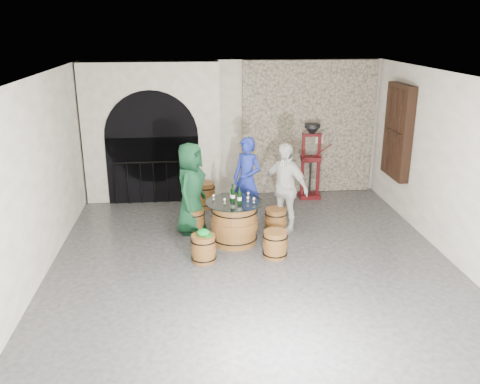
{
  "coord_description": "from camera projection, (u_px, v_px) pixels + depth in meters",
  "views": [
    {
      "loc": [
        -0.99,
        -7.89,
        4.01
      ],
      "look_at": [
        -0.14,
        0.9,
        1.05
      ],
      "focal_mm": 38.0,
      "sensor_mm": 36.0,
      "label": 1
    }
  ],
  "objects": [
    {
      "name": "ground",
      "position": [
        253.0,
        265.0,
        8.81
      ],
      "size": [
        8.0,
        8.0,
        0.0
      ],
      "primitive_type": "plane",
      "color": "#2D2D30",
      "rests_on": "ground"
    },
    {
      "name": "ceiling",
      "position": [
        255.0,
        78.0,
        7.8
      ],
      "size": [
        8.0,
        8.0,
        0.0
      ],
      "primitive_type": "plane",
      "rotation": [
        3.14,
        0.0,
        0.0
      ],
      "color": "beige",
      "rests_on": "wall_back"
    },
    {
      "name": "wall_front",
      "position": [
        308.0,
        306.0,
        4.53
      ],
      "size": [
        8.0,
        0.0,
        8.0
      ],
      "primitive_type": "plane",
      "rotation": [
        -1.57,
        0.0,
        0.0
      ],
      "color": "silver",
      "rests_on": "ground"
    },
    {
      "name": "side_barrel",
      "position": [
        206.0,
        195.0,
        11.51
      ],
      "size": [
        0.44,
        0.44,
        0.58
      ],
      "rotation": [
        0.0,
        0.0,
        0.0
      ],
      "color": "brown",
      "rests_on": "ground"
    },
    {
      "name": "stone_facing_panel",
      "position": [
        308.0,
        128.0,
        12.19
      ],
      "size": [
        3.2,
        0.12,
        3.18
      ],
      "primitive_type": "cube",
      "color": "tan",
      "rests_on": "ground"
    },
    {
      "name": "arched_opening",
      "position": [
        152.0,
        133.0,
        11.67
      ],
      "size": [
        3.1,
        0.6,
        3.19
      ],
      "color": "silver",
      "rests_on": "ground"
    },
    {
      "name": "wall_right",
      "position": [
        458.0,
        172.0,
        8.62
      ],
      "size": [
        0.0,
        8.0,
        8.0
      ],
      "primitive_type": "plane",
      "rotation": [
        1.57,
        0.0,
        -1.57
      ],
      "color": "silver",
      "rests_on": "ground"
    },
    {
      "name": "tasting_glass_e",
      "position": [
        254.0,
        200.0,
        9.42
      ],
      "size": [
        0.05,
        0.05,
        0.1
      ],
      "primitive_type": null,
      "color": "#AC7221",
      "rests_on": "barrel_table"
    },
    {
      "name": "green_cap",
      "position": [
        203.0,
        233.0,
        8.8
      ],
      "size": [
        0.26,
        0.22,
        0.12
      ],
      "color": "#0C8627",
      "rests_on": "barrel_stool_near_left"
    },
    {
      "name": "tasting_glass_b",
      "position": [
        248.0,
        199.0,
        9.46
      ],
      "size": [
        0.05,
        0.05,
        0.1
      ],
      "primitive_type": null,
      "color": "#AC7221",
      "rests_on": "barrel_table"
    },
    {
      "name": "tasting_glass_d",
      "position": [
        248.0,
        195.0,
        9.72
      ],
      "size": [
        0.05,
        0.05,
        0.1
      ],
      "primitive_type": null,
      "color": "#AC7221",
      "rests_on": "barrel_table"
    },
    {
      "name": "tasting_glass_c",
      "position": [
        231.0,
        194.0,
        9.74
      ],
      "size": [
        0.05,
        0.05,
        0.1
      ],
      "primitive_type": null,
      "color": "#AC7221",
      "rests_on": "barrel_table"
    },
    {
      "name": "shuttered_window",
      "position": [
        398.0,
        131.0,
        10.81
      ],
      "size": [
        0.23,
        1.1,
        2.0
      ],
      "color": "black",
      "rests_on": "wall_right"
    },
    {
      "name": "tasting_glass_f",
      "position": [
        214.0,
        197.0,
        9.59
      ],
      "size": [
        0.05,
        0.05,
        0.1
      ],
      "primitive_type": null,
      "color": "#AC7221",
      "rests_on": "barrel_table"
    },
    {
      "name": "wall_back",
      "position": [
        234.0,
        129.0,
        12.08
      ],
      "size": [
        8.0,
        0.0,
        8.0
      ],
      "primitive_type": "plane",
      "rotation": [
        1.57,
        0.0,
        0.0
      ],
      "color": "silver",
      "rests_on": "ground"
    },
    {
      "name": "person_white",
      "position": [
        284.0,
        188.0,
        10.02
      ],
      "size": [
        1.07,
        1.06,
        1.81
      ],
      "primitive_type": "imported",
      "rotation": [
        0.0,
        0.0,
        -0.77
      ],
      "color": "silver",
      "rests_on": "ground"
    },
    {
      "name": "wine_bottle_right",
      "position": [
        232.0,
        194.0,
        9.49
      ],
      "size": [
        0.08,
        0.08,
        0.32
      ],
      "color": "black",
      "rests_on": "barrel_table"
    },
    {
      "name": "wine_bottle_left",
      "position": [
        233.0,
        195.0,
        9.45
      ],
      "size": [
        0.08,
        0.08,
        0.32
      ],
      "color": "black",
      "rests_on": "barrel_table"
    },
    {
      "name": "barrel_stool_left",
      "position": [
        194.0,
        221.0,
        10.14
      ],
      "size": [
        0.45,
        0.45,
        0.5
      ],
      "color": "brown",
      "rests_on": "ground"
    },
    {
      "name": "wall_left",
      "position": [
        34.0,
        183.0,
        7.99
      ],
      "size": [
        0.0,
        8.0,
        8.0
      ],
      "primitive_type": "plane",
      "rotation": [
        1.57,
        0.0,
        1.57
      ],
      "color": "silver",
      "rests_on": "ground"
    },
    {
      "name": "barrel_table",
      "position": [
        234.0,
        223.0,
        9.6
      ],
      "size": [
        1.08,
        1.08,
        0.83
      ],
      "color": "brown",
      "rests_on": "ground"
    },
    {
      "name": "barrel_stool_near_right",
      "position": [
        275.0,
        244.0,
        9.06
      ],
      "size": [
        0.45,
        0.45,
        0.5
      ],
      "color": "brown",
      "rests_on": "ground"
    },
    {
      "name": "wine_bottle_center",
      "position": [
        239.0,
        197.0,
        9.33
      ],
      "size": [
        0.08,
        0.08,
        0.32
      ],
      "color": "black",
      "rests_on": "barrel_table"
    },
    {
      "name": "barrel_stool_far",
      "position": [
        244.0,
        213.0,
        10.55
      ],
      "size": [
        0.45,
        0.45,
        0.5
      ],
      "color": "brown",
      "rests_on": "ground"
    },
    {
      "name": "control_box",
      "position": [
        319.0,
        139.0,
        12.21
      ],
      "size": [
        0.18,
        0.1,
        0.22
      ],
      "primitive_type": "cube",
      "color": "silver",
      "rests_on": "wall_back"
    },
    {
      "name": "person_blue",
      "position": [
        247.0,
        179.0,
        10.59
      ],
      "size": [
        0.77,
        0.75,
        1.79
      ],
      "primitive_type": "imported",
      "rotation": [
        0.0,
        0.0,
        -0.73
      ],
      "color": "#1C2C9C",
      "rests_on": "ground"
    },
    {
      "name": "tasting_glass_a",
      "position": [
        225.0,
        201.0,
        9.37
      ],
      "size": [
        0.05,
        0.05,
        0.1
      ],
      "primitive_type": null,
      "color": "#AC7221",
      "rests_on": "barrel_table"
    },
    {
      "name": "barrel_stool_near_left",
      "position": [
        204.0,
        248.0,
        8.89
      ],
      "size": [
        0.45,
        0.45,
        0.5
      ],
      "color": "brown",
      "rests_on": "ground"
    },
    {
      "name": "corking_press",
      "position": [
        311.0,
        155.0,
        11.9
      ],
      "size": [
        0.73,
        0.4,
        1.79
      ],
      "rotation": [
        0.0,
        0.0,
        -0.01
      ],
      "color": "#4A0C0E",
      "rests_on": "ground"
    },
    {
      "name": "person_green",
      "position": [
        191.0,
        188.0,
        9.96
      ],
      "size": [
        0.87,
        1.05,
        1.83
      ],
      "primitive_type": "imported",
      "rotation": [
        0.0,
        0.0,
        1.19
      ],
      "color": "#113C22",
      "rests_on": "ground"
    },
    {
      "name": "barrel_stool_right",
      "position": [
        276.0,
        221.0,
        10.13
      ],
      "size": [
        0.45,
        0.45,
        0.5
      ],
      "color": "brown",
      "rests_on": "ground"
    }
  ]
}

